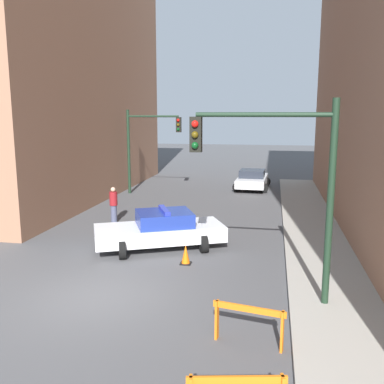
% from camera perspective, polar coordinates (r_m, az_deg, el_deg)
% --- Properties ---
extents(ground_plane, '(120.00, 120.00, 0.00)m').
position_cam_1_polar(ground_plane, '(12.34, -11.73, -13.44)').
color(ground_plane, '#4C4C4F').
extents(sidewalk_right, '(2.40, 44.00, 0.12)m').
position_cam_1_polar(sidewalk_right, '(11.61, 19.00, -15.07)').
color(sidewalk_right, '#9E998E').
rests_on(sidewalk_right, ground_plane).
extents(building_corner_left, '(14.00, 20.00, 17.81)m').
position_cam_1_polar(building_corner_left, '(29.70, -24.14, 17.17)').
color(building_corner_left, '#93664C').
rests_on(building_corner_left, ground_plane).
extents(traffic_light_near, '(3.64, 0.35, 5.20)m').
position_cam_1_polar(traffic_light_near, '(10.94, 12.09, 2.74)').
color(traffic_light_near, black).
rests_on(traffic_light_near, sidewalk_right).
extents(traffic_light_far, '(3.44, 0.35, 5.20)m').
position_cam_1_polar(traffic_light_far, '(26.62, -6.24, 6.98)').
color(traffic_light_far, black).
rests_on(traffic_light_far, ground_plane).
extents(police_car, '(5.04, 3.66, 1.52)m').
position_cam_1_polar(police_car, '(15.91, -4.19, -5.02)').
color(police_car, white).
rests_on(police_car, ground_plane).
extents(parked_car_near, '(2.41, 4.38, 1.31)m').
position_cam_1_polar(parked_car_near, '(28.70, 8.04, 1.72)').
color(parked_car_near, silver).
rests_on(parked_car_near, ground_plane).
extents(pedestrian_crossing, '(0.46, 0.46, 1.66)m').
position_cam_1_polar(pedestrian_crossing, '(19.91, -10.41, -1.63)').
color(pedestrian_crossing, '#474C66').
rests_on(pedestrian_crossing, ground_plane).
extents(barrier_mid, '(1.58, 0.44, 0.90)m').
position_cam_1_polar(barrier_mid, '(9.64, 7.58, -16.36)').
color(barrier_mid, orange).
rests_on(barrier_mid, ground_plane).
extents(traffic_cone, '(0.36, 0.36, 0.66)m').
position_cam_1_polar(traffic_cone, '(14.39, -0.85, -8.36)').
color(traffic_cone, black).
rests_on(traffic_cone, ground_plane).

